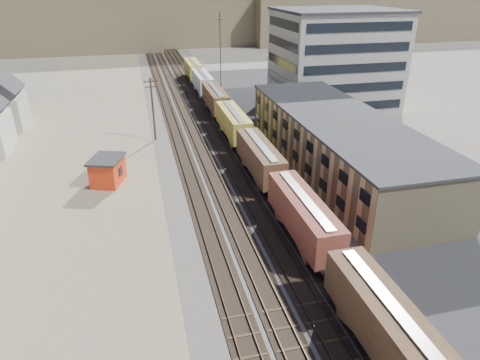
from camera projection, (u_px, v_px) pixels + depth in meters
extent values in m
plane|color=#6B6356|center=(298.00, 307.00, 34.01)|extent=(300.00, 300.00, 0.00)
cube|color=#4C4742|center=(200.00, 121.00, 77.86)|extent=(18.00, 200.00, 0.06)
cube|color=#797053|center=(80.00, 150.00, 64.79)|extent=(24.00, 180.00, 0.03)
cube|color=#232326|center=(348.00, 139.00, 69.45)|extent=(26.00, 120.00, 0.04)
cube|color=black|center=(173.00, 123.00, 76.76)|extent=(2.60, 200.00, 0.08)
cube|color=#38281E|center=(168.00, 123.00, 76.55)|extent=(0.08, 200.00, 0.16)
cube|color=#38281E|center=(176.00, 122.00, 76.86)|extent=(0.08, 200.00, 0.16)
cube|color=black|center=(189.00, 122.00, 77.40)|extent=(2.60, 200.00, 0.08)
cube|color=#38281E|center=(185.00, 121.00, 77.20)|extent=(0.08, 200.00, 0.16)
cube|color=#38281E|center=(193.00, 121.00, 77.51)|extent=(0.08, 200.00, 0.16)
cube|color=black|center=(205.00, 120.00, 78.05)|extent=(2.60, 200.00, 0.08)
cube|color=#38281E|center=(202.00, 120.00, 77.84)|extent=(0.08, 200.00, 0.16)
cube|color=#38281E|center=(209.00, 120.00, 78.15)|extent=(0.08, 200.00, 0.16)
cube|color=black|center=(221.00, 119.00, 78.65)|extent=(2.60, 200.00, 0.08)
cube|color=#38281E|center=(217.00, 119.00, 78.45)|extent=(0.08, 200.00, 0.16)
cube|color=#38281E|center=(224.00, 118.00, 78.76)|extent=(0.08, 200.00, 0.16)
cube|color=black|center=(349.00, 301.00, 33.60)|extent=(2.20, 2.20, 0.90)
cube|color=#4A311F|center=(388.00, 326.00, 28.23)|extent=(3.00, 13.34, 3.40)
cube|color=#B7B7B2|center=(392.00, 305.00, 27.46)|extent=(0.90, 12.32, 0.16)
cube|color=black|center=(323.00, 263.00, 38.03)|extent=(2.20, 2.20, 0.90)
cube|color=black|center=(285.00, 209.00, 46.93)|extent=(2.20, 2.20, 0.90)
cube|color=maroon|center=(303.00, 214.00, 41.56)|extent=(3.00, 13.34, 3.40)
cube|color=#B7B7B2|center=(304.00, 198.00, 40.80)|extent=(0.90, 12.32, 0.16)
cube|color=black|center=(271.00, 189.00, 51.36)|extent=(2.20, 2.20, 0.90)
cube|color=black|center=(249.00, 158.00, 60.27)|extent=(2.20, 2.20, 0.90)
cube|color=#4A311F|center=(260.00, 157.00, 54.89)|extent=(3.00, 13.34, 3.40)
cube|color=#B7B7B2|center=(260.00, 144.00, 54.13)|extent=(0.90, 12.32, 0.16)
cube|color=black|center=(241.00, 145.00, 64.70)|extent=(2.20, 2.20, 0.90)
cube|color=black|center=(227.00, 125.00, 73.60)|extent=(2.20, 2.20, 0.90)
cube|color=#A7922C|center=(233.00, 122.00, 68.23)|extent=(3.00, 13.34, 3.40)
cube|color=#B7B7B2|center=(233.00, 111.00, 67.47)|extent=(0.90, 12.33, 0.16)
cube|color=black|center=(221.00, 117.00, 78.03)|extent=(2.20, 2.20, 0.90)
cube|color=black|center=(211.00, 102.00, 86.94)|extent=(2.20, 2.20, 0.90)
cube|color=#4A311F|center=(215.00, 98.00, 81.56)|extent=(3.00, 13.34, 3.40)
cube|color=#B7B7B2|center=(215.00, 89.00, 80.80)|extent=(0.90, 12.33, 0.16)
cube|color=black|center=(207.00, 96.00, 91.37)|extent=(2.20, 2.20, 0.90)
cube|color=black|center=(199.00, 86.00, 100.27)|extent=(2.20, 2.20, 0.90)
cube|color=beige|center=(203.00, 81.00, 94.90)|extent=(3.00, 13.34, 3.40)
cube|color=#B7B7B2|center=(202.00, 73.00, 94.14)|extent=(0.90, 12.32, 0.16)
cube|color=black|center=(196.00, 81.00, 104.70)|extent=(2.20, 2.20, 0.90)
cube|color=black|center=(191.00, 73.00, 113.61)|extent=(2.20, 2.20, 0.90)
cube|color=#A7922C|center=(193.00, 68.00, 108.23)|extent=(3.00, 13.34, 3.40)
cube|color=#B7B7B2|center=(193.00, 61.00, 107.47)|extent=(0.90, 12.32, 0.16)
cube|color=tan|center=(338.00, 143.00, 57.68)|extent=(12.00, 40.00, 7.00)
cube|color=#2D2D30|center=(341.00, 117.00, 56.13)|extent=(12.40, 40.40, 0.30)
cube|color=black|center=(295.00, 156.00, 56.93)|extent=(0.12, 36.00, 1.20)
cube|color=black|center=(297.00, 135.00, 55.64)|extent=(0.12, 36.00, 1.20)
cube|color=#9E998E|center=(335.00, 60.00, 84.44)|extent=(22.00, 18.00, 18.00)
cube|color=#2D2D30|center=(339.00, 10.00, 80.49)|extent=(22.60, 18.60, 0.50)
cube|color=black|center=(282.00, 62.00, 82.06)|extent=(0.12, 16.00, 16.00)
cube|color=black|center=(356.00, 68.00, 76.50)|extent=(20.00, 0.12, 16.00)
cylinder|color=#382619|center=(153.00, 110.00, 66.88)|extent=(0.32, 0.32, 10.00)
cube|color=#382619|center=(151.00, 82.00, 65.00)|extent=(2.20, 0.14, 0.14)
cube|color=#382619|center=(151.00, 87.00, 65.34)|extent=(1.90, 0.14, 0.14)
cylinder|color=black|center=(154.00, 80.00, 65.06)|extent=(0.08, 0.08, 0.22)
cylinder|color=black|center=(221.00, 60.00, 84.08)|extent=(0.16, 0.16, 18.00)
cube|color=black|center=(220.00, 20.00, 80.87)|extent=(1.20, 0.08, 0.08)
cube|color=#9E998E|center=(0.00, 112.00, 73.76)|extent=(8.00, 8.00, 5.50)
cube|color=brown|center=(205.00, 4.00, 172.68)|extent=(140.00, 45.00, 28.00)
cube|color=brown|center=(373.00, 16.00, 181.14)|extent=(110.00, 38.00, 18.00)
cube|color=red|center=(108.00, 172.00, 53.80)|extent=(4.47, 5.15, 3.25)
cube|color=#2D2D30|center=(106.00, 159.00, 53.06)|extent=(5.02, 5.69, 0.27)
cube|color=black|center=(121.00, 171.00, 53.62)|extent=(0.45, 1.06, 1.08)
imported|color=#A2250F|center=(454.00, 219.00, 44.74)|extent=(2.15, 5.00, 1.68)
imported|color=navy|center=(331.00, 105.00, 85.17)|extent=(4.88, 6.14, 1.55)
imported|color=silver|center=(343.00, 92.00, 94.48)|extent=(3.09, 5.15, 1.64)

